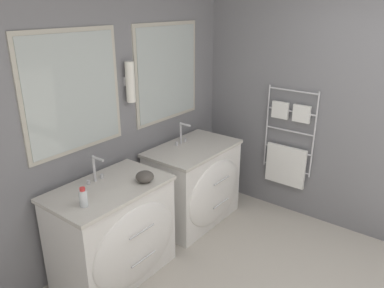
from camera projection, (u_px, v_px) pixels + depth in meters
The scene contains 8 objects.
wall_back at pixel (101, 116), 3.29m from camera, with size 4.98×0.16×2.60m.
wall_right at pixel (315, 102), 3.82m from camera, with size 0.13×4.42×2.60m.
vanity_left at pixel (115, 232), 3.16m from camera, with size 0.99×0.68×0.85m.
vanity_right at pixel (196, 184), 3.99m from camera, with size 0.99×0.68×0.85m.
faucet_left at pixel (95, 169), 3.07m from camera, with size 0.17×0.14×0.23m.
faucet_right at pixel (182, 133), 3.91m from camera, with size 0.17×0.14×0.23m.
toiletry_bottle at pixel (83, 198), 2.72m from camera, with size 0.06×0.06×0.15m.
amenity_bowl at pixel (145, 177), 3.10m from camera, with size 0.15×0.15×0.09m.
Camera 1 is at (-2.00, -0.25, 2.25)m, focal length 35.00 mm.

